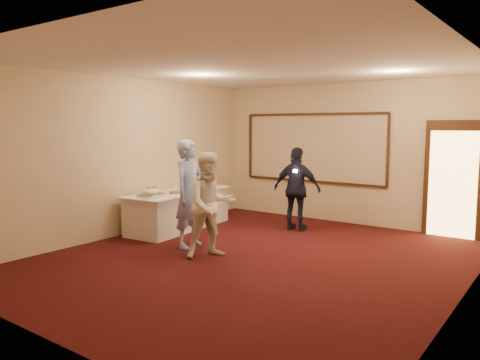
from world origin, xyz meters
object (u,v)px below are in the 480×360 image
object	(u,v)px
woman	(211,205)
guest	(297,189)
plate_stack_b	(197,186)
pavlova_tray	(151,193)
cupcake_stand	(199,178)
man	(190,194)
tart	(175,193)
plate_stack_a	(182,186)
buffet_table	(179,210)

from	to	relation	value
woman	guest	size ratio (longest dim) A/B	1.01
plate_stack_b	pavlova_tray	bearing A→B (deg)	-89.80
pavlova_tray	guest	world-z (taller)	guest
cupcake_stand	man	world-z (taller)	man
pavlova_tray	woman	size ratio (longest dim) A/B	0.30
pavlova_tray	woman	xyz separation A→B (m)	(1.72, -0.34, -0.01)
plate_stack_b	tart	world-z (taller)	plate_stack_b
plate_stack_a	guest	xyz separation A→B (m)	(2.06, 1.13, -0.02)
pavlova_tray	woman	world-z (taller)	woman
plate_stack_b	man	size ratio (longest dim) A/B	0.09
plate_stack_b	tart	bearing A→B (deg)	-84.61
pavlova_tray	plate_stack_a	size ratio (longest dim) A/B	2.57
tart	woman	size ratio (longest dim) A/B	0.15
tart	cupcake_stand	bearing A→B (deg)	108.34
woman	buffet_table	bearing A→B (deg)	86.20
plate_stack_a	woman	distance (m)	2.34
buffet_table	guest	world-z (taller)	guest
cupcake_stand	plate_stack_b	bearing A→B (deg)	-53.21
plate_stack_b	man	bearing A→B (deg)	-53.07
man	guest	size ratio (longest dim) A/B	1.11
guest	plate_stack_b	bearing A→B (deg)	18.03
guest	tart	bearing A→B (deg)	34.71
pavlova_tray	plate_stack_b	distance (m)	1.29
buffet_table	woman	distance (m)	2.28
buffet_table	cupcake_stand	bearing A→B (deg)	101.66
buffet_table	plate_stack_b	world-z (taller)	plate_stack_b
buffet_table	pavlova_tray	xyz separation A→B (m)	(0.15, -0.89, 0.46)
man	guest	bearing A→B (deg)	-26.46
tart	plate_stack_b	bearing A→B (deg)	95.39
tart	woman	distance (m)	1.88
plate_stack_a	woman	bearing A→B (deg)	-35.83
pavlova_tray	plate_stack_b	size ratio (longest dim) A/B	3.02
cupcake_stand	woman	distance (m)	2.89
cupcake_stand	tart	world-z (taller)	cupcake_stand
cupcake_stand	guest	distance (m)	2.24
plate_stack_b	woman	bearing A→B (deg)	-43.45
plate_stack_b	tart	distance (m)	0.74
pavlova_tray	tart	distance (m)	0.57
plate_stack_a	guest	world-z (taller)	guest
pavlova_tray	plate_stack_a	distance (m)	1.05
buffet_table	woman	world-z (taller)	woman
buffet_table	tart	world-z (taller)	tart
plate_stack_a	woman	size ratio (longest dim) A/B	0.12
tart	guest	size ratio (longest dim) A/B	0.15
buffet_table	tart	xyz separation A→B (m)	(0.21, -0.33, 0.41)
man	guest	xyz separation A→B (m)	(0.87, 2.22, -0.09)
buffet_table	plate_stack_a	bearing A→B (deg)	103.25
plate_stack_a	man	xyz separation A→B (m)	(1.19, -1.09, 0.08)
plate_stack_b	woman	xyz separation A→B (m)	(1.72, -1.63, 0.00)
pavlova_tray	cupcake_stand	world-z (taller)	cupcake_stand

